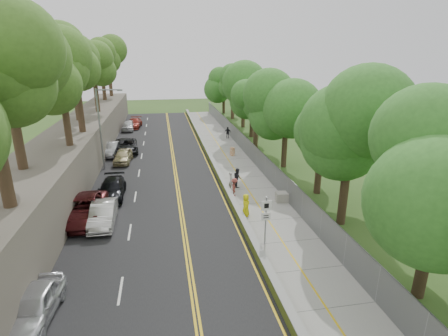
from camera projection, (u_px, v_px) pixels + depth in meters
The scene contains 26 objects.
ground at pixel (237, 223), 23.98m from camera, with size 140.00×140.00×0.00m, color #33511E.
road at pixel (158, 163), 37.09m from camera, with size 11.20×66.00×0.04m, color black.
sidewalk at pixel (231, 159), 38.43m from camera, with size 4.20×66.00×0.05m, color gray.
jersey_barrier at pixel (210, 158), 37.96m from camera, with size 0.42×66.00×0.60m, color #B5E437.
rock_embankment at pixel (75, 149), 35.11m from camera, with size 5.00×66.00×4.00m, color #595147.
chainlink_fence at pixel (250, 150), 38.48m from camera, with size 0.04×66.00×2.00m, color slate.
trees_embankment at pixel (68, 60), 32.54m from camera, with size 6.40×66.00×13.00m, color #4A7B28, non-canonical shape.
trees_fenceside at pixel (273, 94), 37.00m from camera, with size 7.00×66.00×14.00m, color #3D842C, non-canonical shape.
streetlight at pixel (102, 124), 33.86m from camera, with size 2.52×0.22×8.00m.
signpost at pixel (266, 215), 20.73m from camera, with size 0.62×0.09×3.10m.
construction_barrel at pixel (232, 151), 39.71m from camera, with size 0.56×0.56×0.93m, color #C34F00.
concrete_block at pixel (283, 197), 27.38m from camera, with size 1.09×0.82×0.73m, color gray.
car_0 at pixel (35, 305), 15.13m from camera, with size 1.65×4.09×1.39m, color silver.
car_1 at pixel (103, 214), 23.64m from camera, with size 1.54×4.43×1.46m, color silver.
car_2 at pixel (85, 209), 24.23m from camera, with size 2.65×5.75×1.60m, color #51191B.
car_3 at pixel (112, 189), 28.02m from camera, with size 1.97×4.84×1.40m, color black.
car_4 at pixel (123, 156), 37.09m from camera, with size 1.67×4.14×1.41m, color tan.
car_5 at pixel (111, 149), 39.78m from camera, with size 1.53×4.40×1.45m, color #999C9F.
car_6 at pixel (126, 146), 40.91m from camera, with size 2.55×5.53×1.54m, color black.
car_7 at pixel (134, 123), 54.54m from camera, with size 2.01×4.94×1.43m, color maroon.
car_8 at pixel (128, 125), 52.65m from camera, with size 1.74×4.32×1.47m, color silver.
painter_0 at pixel (246, 205), 24.78m from camera, with size 0.80×0.52×1.64m, color yellow.
painter_1 at pixel (231, 181), 29.47m from camera, with size 0.59×0.39×1.63m, color beige.
painter_2 at pixel (237, 178), 30.22m from camera, with size 0.82×0.64×1.68m, color #232227.
painter_3 at pixel (235, 187), 28.25m from camera, with size 0.98×0.57×1.52m, color brown.
person_far at pixel (228, 133), 47.62m from camera, with size 0.93×0.39×1.59m, color black.
Camera 1 is at (-4.74, -21.09, 11.12)m, focal length 28.00 mm.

